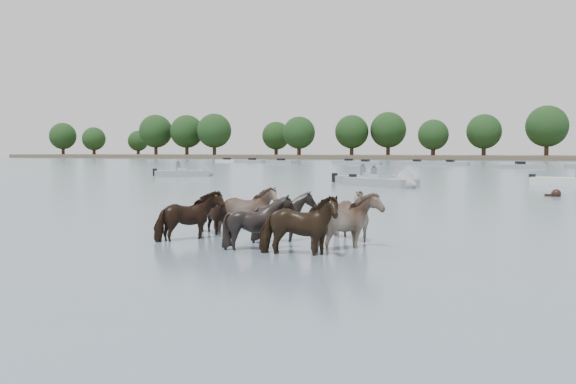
% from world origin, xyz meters
% --- Properties ---
extents(ground, '(400.00, 400.00, 0.00)m').
position_xyz_m(ground, '(0.00, 0.00, 0.00)').
color(ground, '#4D616F').
rests_on(ground, ground).
extents(shoreline, '(160.00, 30.00, 1.00)m').
position_xyz_m(shoreline, '(-70.00, 150.00, 0.50)').
color(shoreline, '#4C4233').
rests_on(shoreline, ground).
extents(pony_herd, '(5.59, 4.42, 1.45)m').
position_xyz_m(pony_herd, '(0.24, 0.29, 0.50)').
color(pony_herd, black).
rests_on(pony_herd, ground).
extents(swimming_pony, '(0.72, 0.44, 0.44)m').
position_xyz_m(swimming_pony, '(5.83, 19.21, 0.10)').
color(swimming_pony, black).
rests_on(swimming_pony, ground).
extents(motorboat_a, '(5.12, 3.59, 1.92)m').
position_xyz_m(motorboat_a, '(-5.03, 28.44, 0.23)').
color(motorboat_a, gray).
rests_on(motorboat_a, ground).
extents(motorboat_b, '(5.40, 4.09, 1.92)m').
position_xyz_m(motorboat_b, '(-3.24, 24.07, 0.23)').
color(motorboat_b, gray).
rests_on(motorboat_b, ground).
extents(motorboat_f, '(4.94, 3.96, 1.92)m').
position_xyz_m(motorboat_f, '(-22.32, 33.06, 0.23)').
color(motorboat_f, gray).
rests_on(motorboat_f, ground).
extents(distant_flotilla, '(104.08, 22.95, 0.93)m').
position_xyz_m(distant_flotilla, '(-0.66, 80.01, 0.26)').
color(distant_flotilla, silver).
rests_on(distant_flotilla, ground).
extents(treeline, '(147.90, 22.77, 12.48)m').
position_xyz_m(treeline, '(-66.28, 146.29, 6.98)').
color(treeline, '#382619').
rests_on(treeline, ground).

